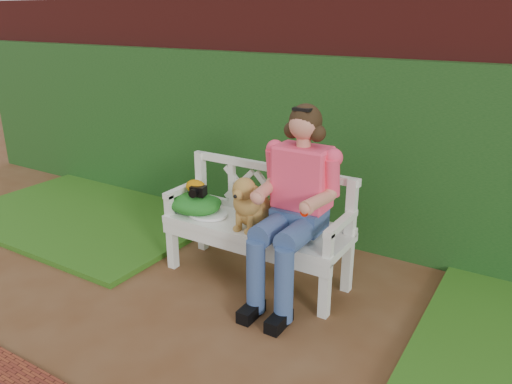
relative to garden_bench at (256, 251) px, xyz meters
The scene contains 11 objects.
ground 0.74m from the garden_bench, 71.43° to the right, with size 60.00×60.00×0.00m, color #532E17.
brick_wall 1.52m from the garden_bench, 79.85° to the left, with size 10.00×0.30×2.20m, color #591916.
ivy_hedge 1.21m from the garden_bench, 77.72° to the left, with size 10.00×0.18×1.70m, color #27531E.
grass_left 2.20m from the garden_bench, behind, with size 2.60×2.00×0.05m, color #2A5917.
garden_bench is the anchor object (origin of this frame).
seated_woman 0.62m from the garden_bench, ahead, with size 0.62×0.82×1.46m, color #D4345A, non-canonical shape.
dog 0.46m from the garden_bench, 97.93° to the right, with size 0.29×0.39×0.43m, color #9B6841, non-canonical shape.
tennis_racket 0.53m from the garden_bench, behind, with size 0.66×0.28×0.03m, color beige, non-canonical shape.
green_bag 0.66m from the garden_bench, behind, with size 0.47×0.36×0.16m, color #179425, non-canonical shape.
camera_item 0.68m from the garden_bench, behind, with size 0.12×0.09×0.08m, color black.
baseball_glove 0.74m from the garden_bench, behind, with size 0.18×0.13×0.11m, color #BC7305.
Camera 1 is at (1.68, -2.41, 2.05)m, focal length 35.00 mm.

